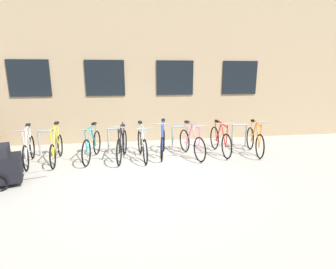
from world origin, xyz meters
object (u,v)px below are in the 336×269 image
Objects in this scene: bicycle_pink at (192,143)px; bicycle_teal at (92,146)px; bicycle_yellow at (56,148)px; bicycle_orange at (255,141)px; bicycle_black at (122,145)px; bicycle_silver at (142,145)px; bicycle_white at (29,150)px; bicycle_blue at (163,143)px; bicycle_red at (220,140)px.

bicycle_pink is 2.88m from bicycle_teal.
bicycle_teal is 0.95m from bicycle_yellow.
bicycle_black is at bearing 179.25° from bicycle_orange.
bicycle_silver is at bearing 178.18° from bicycle_pink.
bicycle_teal is 1.64m from bicycle_white.
bicycle_blue reaches higher than bicycle_black.
bicycle_red is at bearing 1.79° from bicycle_white.
bicycle_yellow is at bearing 179.15° from bicycle_orange.
bicycle_black is 1.01× the size of bicycle_silver.
bicycle_red is 4.77m from bicycle_yellow.
bicycle_blue reaches higher than bicycle_white.
bicycle_white is at bearing -178.97° from bicycle_silver.
bicycle_blue is at bearing 12.78° from bicycle_silver.
bicycle_white is (-4.51, -0.01, -0.00)m from bicycle_pink.
bicycle_orange is at bearing 0.04° from bicycle_white.
bicycle_yellow reaches higher than bicycle_black.
bicycle_pink is 0.98× the size of bicycle_yellow.
bicycle_orange is 2.84m from bicycle_blue.
bicycle_blue is at bearing 6.58° from bicycle_black.
bicycle_white reaches higher than bicycle_pink.
bicycle_pink is 4.51m from bicycle_white.
bicycle_teal is at bearing 4.92° from bicycle_white.
bicycle_silver reaches higher than bicycle_pink.
bicycle_yellow is at bearing 178.92° from bicycle_black.
bicycle_silver is (0.58, -0.00, -0.01)m from bicycle_black.
bicycle_red is 3.82m from bicycle_teal.
bicycle_silver is at bearing -167.22° from bicycle_blue.
bicycle_teal is (-2.88, 0.13, 0.01)m from bicycle_pink.
bicycle_orange is 4.88m from bicycle_teal.
bicycle_orange is 5.82m from bicycle_yellow.
bicycle_orange reaches higher than bicycle_red.
bicycle_orange reaches higher than bicycle_teal.
bicycle_red is 1.00× the size of bicycle_yellow.
bicycle_blue is (-2.83, 0.19, -0.00)m from bicycle_orange.
bicycle_pink is 0.97× the size of bicycle_teal.
bicycle_orange reaches higher than bicycle_yellow.
bicycle_red is 1.07× the size of bicycle_blue.
bicycle_black is 0.85m from bicycle_teal.
bicycle_red is 0.99× the size of bicycle_teal.
bicycle_orange is 3.45m from bicycle_silver.
bicycle_teal is 1.00× the size of bicycle_silver.
bicycle_blue is at bearing 179.18° from bicycle_red.
bicycle_black is 1.02× the size of bicycle_yellow.
bicycle_orange is 0.97× the size of bicycle_white.
bicycle_blue is at bearing 167.40° from bicycle_pink.
bicycle_orange is 0.93× the size of bicycle_silver.
bicycle_silver is at bearing -177.24° from bicycle_red.
bicycle_white is (-1.63, -0.14, -0.01)m from bicycle_teal.
bicycle_pink is 1.99m from bicycle_orange.
bicycle_teal is 1.04× the size of bicycle_white.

